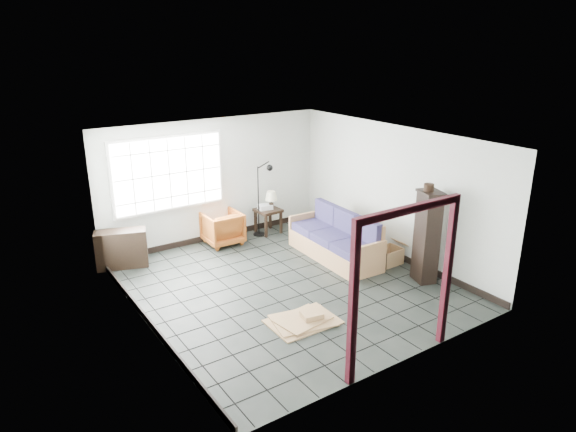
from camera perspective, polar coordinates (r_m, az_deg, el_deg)
ground at (r=9.14m, az=-0.14°, el=-7.68°), size 5.50×5.50×0.00m
room_shell at (r=8.54m, az=-0.26°, el=2.51°), size 5.02×5.52×2.61m
window_panel at (r=10.43m, az=-13.12°, el=4.61°), size 2.32×0.08×1.52m
doorway_trim at (r=6.69m, az=12.89°, el=-5.54°), size 1.80×0.08×2.20m
futon_sofa at (r=10.18m, az=5.48°, el=-2.80°), size 0.88×2.15×0.94m
armchair at (r=10.89m, az=-7.32°, el=-1.15°), size 0.75×0.70×0.76m
side_table at (r=11.38m, az=-2.23°, el=0.31°), size 0.54×0.54×0.56m
table_lamp at (r=11.28m, az=-1.88°, el=2.16°), size 0.31×0.31×0.41m
projector at (r=11.33m, az=-2.57°, el=1.02°), size 0.33×0.27×0.10m
floor_lamp at (r=11.13m, az=-2.68°, el=2.18°), size 0.44×0.36×1.66m
console_shelf at (r=10.20m, az=-17.99°, el=-3.48°), size 1.00×0.64×0.73m
tall_shelf at (r=9.30m, az=15.18°, el=-2.17°), size 0.48×0.54×1.67m
pot at (r=9.01m, az=15.38°, el=3.07°), size 0.21×0.21×0.13m
open_box at (r=10.11m, az=11.10°, el=-4.36°), size 0.77×0.39×0.43m
cardboard_pile at (r=8.02m, az=1.80°, el=-11.45°), size 1.06×0.85×0.15m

